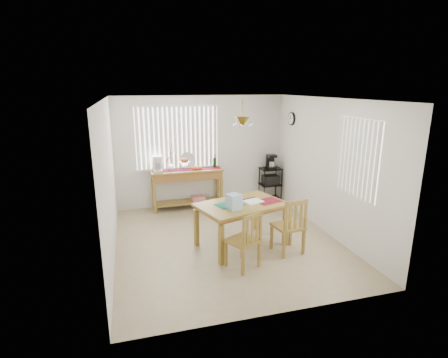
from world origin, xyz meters
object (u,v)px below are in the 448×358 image
object	(u,v)px
wire_cart	(270,181)
chair_right	(289,226)
cart_items	(271,162)
sideboard	(188,179)
chair_left	(245,241)
dining_table	(241,208)

from	to	relation	value
wire_cart	chair_right	xyz separation A→B (m)	(-0.80, -2.74, -0.02)
wire_cart	cart_items	xyz separation A→B (m)	(-0.00, 0.01, 0.50)
sideboard	cart_items	world-z (taller)	cart_items
sideboard	chair_left	xyz separation A→B (m)	(0.38, -3.02, -0.24)
chair_right	cart_items	bearing A→B (deg)	73.84
sideboard	chair_left	world-z (taller)	chair_left
chair_left	chair_right	world-z (taller)	chair_right
dining_table	chair_right	xyz separation A→B (m)	(0.71, -0.50, -0.22)
wire_cart	cart_items	bearing A→B (deg)	90.00
chair_left	chair_right	bearing A→B (deg)	17.66
sideboard	wire_cart	size ratio (longest dim) A/B	1.97
cart_items	dining_table	bearing A→B (deg)	-123.71
dining_table	chair_left	world-z (taller)	chair_left
sideboard	chair_right	size ratio (longest dim) A/B	1.66
wire_cart	chair_left	bearing A→B (deg)	-119.30
sideboard	dining_table	world-z (taller)	sideboard
wire_cart	cart_items	distance (m)	0.50
sideboard	chair_left	size ratio (longest dim) A/B	1.75
cart_items	chair_left	world-z (taller)	cart_items
cart_items	chair_right	bearing A→B (deg)	-106.16
sideboard	cart_items	bearing A→B (deg)	0.33
wire_cart	dining_table	world-z (taller)	wire_cart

